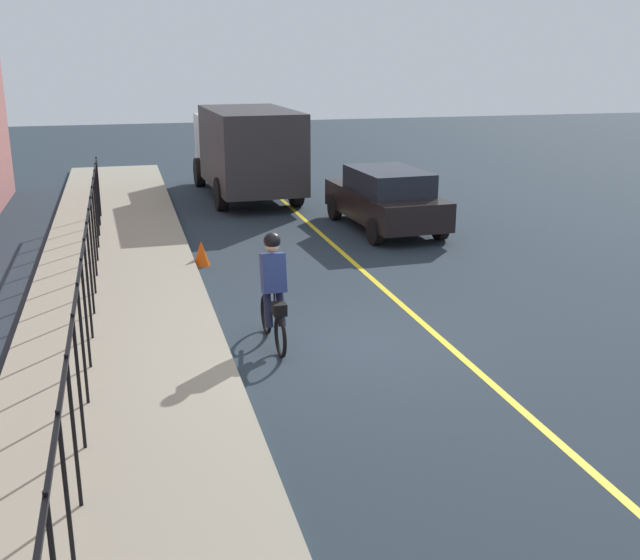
{
  "coord_description": "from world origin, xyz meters",
  "views": [
    {
      "loc": [
        -10.71,
        3.18,
        4.44
      ],
      "look_at": [
        0.4,
        0.29,
        1.0
      ],
      "focal_mm": 42.98,
      "sensor_mm": 36.0,
      "label": 1
    }
  ],
  "objects_px": {
    "cyclist_lead": "(273,291)",
    "patrol_sedan": "(386,198)",
    "traffic_cone_near": "(201,253)",
    "box_truck_background": "(245,148)"
  },
  "relations": [
    {
      "from": "traffic_cone_near",
      "to": "box_truck_background",
      "type": "bearing_deg",
      "value": -16.26
    },
    {
      "from": "patrol_sedan",
      "to": "box_truck_background",
      "type": "bearing_deg",
      "value": 23.43
    },
    {
      "from": "cyclist_lead",
      "to": "traffic_cone_near",
      "type": "relative_size",
      "value": 3.38
    },
    {
      "from": "patrol_sedan",
      "to": "traffic_cone_near",
      "type": "bearing_deg",
      "value": 111.6
    },
    {
      "from": "cyclist_lead",
      "to": "traffic_cone_near",
      "type": "distance_m",
      "value": 5.1
    },
    {
      "from": "traffic_cone_near",
      "to": "patrol_sedan",
      "type": "bearing_deg",
      "value": -65.24
    },
    {
      "from": "patrol_sedan",
      "to": "traffic_cone_near",
      "type": "xyz_separation_m",
      "value": [
        -2.3,
        4.98,
        -0.55
      ]
    },
    {
      "from": "patrol_sedan",
      "to": "traffic_cone_near",
      "type": "relative_size",
      "value": 8.33
    },
    {
      "from": "cyclist_lead",
      "to": "patrol_sedan",
      "type": "distance_m",
      "value": 8.54
    },
    {
      "from": "box_truck_background",
      "to": "traffic_cone_near",
      "type": "xyz_separation_m",
      "value": [
        -7.73,
        2.26,
        -1.28
      ]
    }
  ]
}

